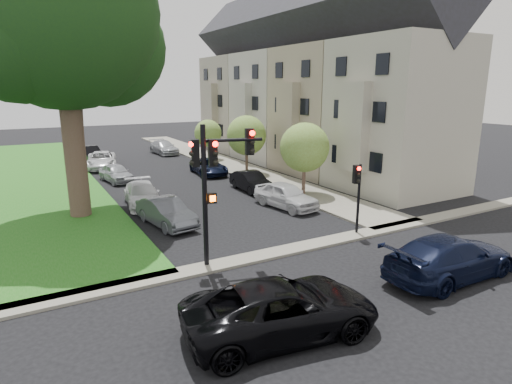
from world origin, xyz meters
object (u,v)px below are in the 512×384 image
eucalyptus (59,12)px  car_parked_1 (251,181)px  car_parked_2 (209,167)px  small_tree_c (208,133)px  car_parked_9 (90,154)px  car_parked_4 (164,147)px  small_tree_a (305,147)px  car_parked_0 (286,195)px  car_parked_5 (166,212)px  car_cross_far (450,257)px  traffic_signal_secondary (357,186)px  traffic_signal_main (214,170)px  car_parked_6 (142,194)px  car_parked_8 (102,160)px  car_parked_7 (116,173)px  small_tree_b (247,135)px  car_cross_near (282,309)px

eucalyptus → car_parked_1: bearing=3.4°
car_parked_2 → small_tree_c: bearing=72.1°
car_parked_2 → car_parked_9: bearing=129.0°
car_parked_4 → car_parked_9: (-7.55, -1.24, 0.04)m
small_tree_a → car_parked_0: (-2.60, -1.89, -2.41)m
eucalyptus → car_parked_5: eucalyptus is taller
car_cross_far → car_parked_9: car_cross_far is taller
small_tree_c → traffic_signal_secondary: (-2.32, -23.35, -0.18)m
small_tree_c → traffic_signal_main: 25.22m
small_tree_a → car_parked_6: (-9.84, 2.70, -2.48)m
car_cross_far → car_parked_2: (-0.22, 22.26, -0.17)m
traffic_signal_main → car_parked_4: (6.96, 29.18, -3.18)m
car_parked_5 → car_parked_8: car_parked_8 is taller
car_parked_6 → car_parked_8: bearing=97.3°
car_parked_8 → car_parked_0: bearing=-57.4°
small_tree_a → car_parked_4: bearing=96.8°
traffic_signal_main → car_parked_5: bearing=92.1°
car_parked_6 → car_parked_9: (-0.30, 17.74, 0.05)m
car_cross_far → car_parked_7: (-7.36, 23.05, -0.14)m
car_parked_1 → small_tree_b: bearing=65.8°
car_cross_near → car_cross_far: size_ratio=1.02×
small_tree_a → car_parked_9: small_tree_a is taller
eucalyptus → traffic_signal_main: (3.92, -9.55, -6.61)m
car_parked_0 → small_tree_c: bearing=72.6°
small_tree_a → traffic_signal_main: 12.17m
car_parked_7 → eucalyptus: bearing=-122.8°
car_parked_9 → traffic_signal_secondary: bearing=-80.9°
car_parked_6 → car_parked_1: bearing=7.5°
small_tree_a → car_parked_0: 4.02m
small_tree_c → car_parked_5: (-9.77, -17.51, -1.88)m
car_parked_5 → car_parked_9: 22.15m
car_parked_6 → car_parked_8: car_parked_8 is taller
car_parked_1 → car_parked_7: 10.55m
car_parked_2 → car_parked_5: (-7.07, -11.12, 0.07)m
car_parked_1 → car_parked_6: bearing=-179.2°
small_tree_a → car_parked_0: bearing=-144.1°
small_tree_b → car_parked_7: (-9.84, 2.28, -2.48)m
car_parked_6 → traffic_signal_main: bearing=-81.0°
car_cross_near → car_parked_1: bearing=-17.7°
small_tree_b → traffic_signal_main: (-9.56, -15.43, 0.72)m
car_parked_2 → car_parked_8: car_parked_8 is taller
traffic_signal_main → car_parked_1: (7.13, 10.20, -3.20)m
small_tree_a → car_parked_5: (-9.77, -1.70, -2.45)m
small_tree_a → traffic_signal_secondary: small_tree_a is taller
car_parked_4 → car_parked_6: bearing=-114.0°
car_parked_7 → small_tree_c: bearing=20.8°
small_tree_b → car_parked_4: small_tree_b is taller
car_parked_2 → car_parked_5: car_parked_5 is taller
car_cross_near → car_parked_8: size_ratio=1.10×
small_tree_b → car_cross_far: bearing=-96.8°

